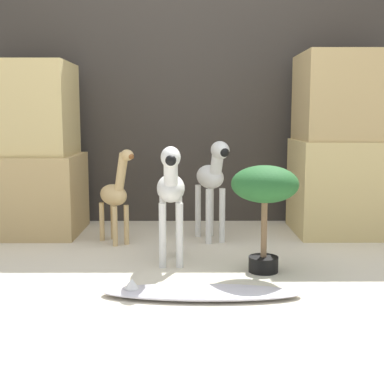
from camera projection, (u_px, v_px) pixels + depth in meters
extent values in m
plane|color=beige|center=(187.00, 280.00, 2.86)|extent=(14.00, 14.00, 0.00)
cube|color=#38332D|center=(188.00, 87.00, 4.34)|extent=(6.40, 0.08, 2.20)
cube|color=tan|center=(27.00, 194.00, 3.97)|extent=(0.79, 0.68, 0.58)
cube|color=#D1B775|center=(23.00, 109.00, 3.88)|extent=(0.70, 0.60, 0.67)
cube|color=#D1B775|center=(348.00, 187.00, 3.98)|extent=(0.79, 0.68, 0.69)
cube|color=tan|center=(352.00, 97.00, 3.88)|extent=(0.75, 0.64, 0.63)
cylinder|color=silver|center=(222.00, 216.00, 3.67)|extent=(0.04, 0.04, 0.38)
cylinder|color=silver|center=(209.00, 216.00, 3.64)|extent=(0.04, 0.04, 0.38)
cylinder|color=silver|center=(211.00, 210.00, 3.89)|extent=(0.04, 0.04, 0.38)
cylinder|color=silver|center=(198.00, 211.00, 3.86)|extent=(0.04, 0.04, 0.38)
ellipsoid|color=silver|center=(210.00, 177.00, 3.73)|extent=(0.26, 0.36, 0.16)
cylinder|color=silver|center=(217.00, 162.00, 3.58)|extent=(0.12, 0.15, 0.19)
ellipsoid|color=silver|center=(220.00, 150.00, 3.52)|extent=(0.16, 0.22, 0.12)
sphere|color=black|center=(225.00, 152.00, 3.44)|extent=(0.06, 0.06, 0.06)
cube|color=black|center=(217.00, 160.00, 3.58)|extent=(0.04, 0.08, 0.16)
cylinder|color=silver|center=(180.00, 235.00, 3.07)|extent=(0.04, 0.04, 0.38)
cylinder|color=silver|center=(162.00, 236.00, 3.07)|extent=(0.04, 0.04, 0.38)
cylinder|color=silver|center=(179.00, 227.00, 3.30)|extent=(0.04, 0.04, 0.38)
cylinder|color=silver|center=(163.00, 227.00, 3.29)|extent=(0.04, 0.04, 0.38)
ellipsoid|color=silver|center=(171.00, 188.00, 3.15)|extent=(0.18, 0.33, 0.16)
cylinder|color=silver|center=(171.00, 171.00, 2.99)|extent=(0.08, 0.13, 0.19)
ellipsoid|color=silver|center=(171.00, 157.00, 2.93)|extent=(0.12, 0.20, 0.12)
sphere|color=black|center=(171.00, 160.00, 2.84)|extent=(0.06, 0.06, 0.06)
cube|color=black|center=(171.00, 169.00, 2.99)|extent=(0.02, 0.08, 0.16)
cylinder|color=tan|center=(126.00, 225.00, 3.63)|extent=(0.03, 0.03, 0.27)
cylinder|color=tan|center=(115.00, 226.00, 3.58)|extent=(0.03, 0.03, 0.27)
cylinder|color=tan|center=(113.00, 220.00, 3.79)|extent=(0.03, 0.03, 0.27)
cylinder|color=tan|center=(102.00, 222.00, 3.74)|extent=(0.03, 0.03, 0.27)
ellipsoid|color=tan|center=(113.00, 195.00, 3.66)|extent=(0.28, 0.31, 0.15)
cylinder|color=tan|center=(121.00, 173.00, 3.54)|extent=(0.13, 0.15, 0.28)
ellipsoid|color=tan|center=(127.00, 155.00, 3.45)|extent=(0.12, 0.14, 0.07)
sphere|color=brown|center=(131.00, 157.00, 3.41)|extent=(0.04, 0.04, 0.04)
cylinder|color=black|center=(263.00, 264.00, 3.01)|extent=(0.17, 0.17, 0.09)
cylinder|color=brown|center=(264.00, 230.00, 2.98)|extent=(0.03, 0.03, 0.31)
ellipsoid|color=#235B28|center=(265.00, 184.00, 2.94)|extent=(0.37, 0.37, 0.21)
ellipsoid|color=silver|center=(201.00, 292.00, 2.60)|extent=(0.98, 0.27, 0.04)
cone|color=white|center=(132.00, 283.00, 2.60)|extent=(0.07, 0.07, 0.05)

